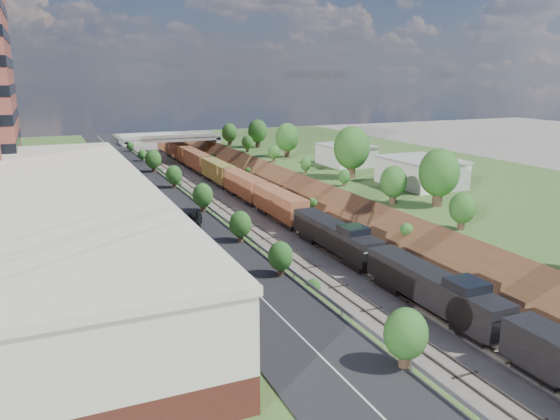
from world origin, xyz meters
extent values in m
cube|color=#3D5D26|center=(-33.00, 60.00, 2.50)|extent=(44.00, 180.00, 5.00)
cube|color=#3D5D26|center=(33.00, 60.00, 2.50)|extent=(44.00, 180.00, 5.00)
cube|color=brown|center=(-11.00, 60.00, 0.00)|extent=(10.00, 180.00, 10.00)
cube|color=brown|center=(11.00, 60.00, 0.00)|extent=(10.00, 180.00, 10.00)
cube|color=gray|center=(-2.60, 60.00, 0.09)|extent=(1.58, 180.00, 0.18)
cube|color=gray|center=(2.60, 60.00, 0.09)|extent=(1.58, 180.00, 0.18)
cube|color=black|center=(-15.50, 60.00, 5.05)|extent=(8.00, 180.00, 0.10)
cube|color=#99999E|center=(-11.40, 60.00, 5.55)|extent=(0.06, 171.00, 0.30)
cube|color=brown|center=(-28.00, 38.00, 6.10)|extent=(14.00, 62.00, 2.20)
cube|color=beige|center=(-28.00, 38.00, 9.35)|extent=(14.00, 62.00, 4.30)
cube|color=beige|center=(-28.00, 38.00, 11.75)|extent=(14.30, 62.30, 0.50)
cube|color=gray|center=(-11.50, 122.00, 3.10)|extent=(1.50, 8.00, 6.20)
cube|color=gray|center=(11.50, 122.00, 3.10)|extent=(1.50, 8.00, 6.20)
cube|color=gray|center=(0.00, 122.00, 6.20)|extent=(24.00, 8.00, 1.00)
cube|color=gray|center=(0.00, 118.00, 7.00)|extent=(24.00, 0.30, 0.80)
cube|color=gray|center=(0.00, 126.00, 7.00)|extent=(24.00, 0.30, 0.80)
cube|color=silver|center=(23.50, 52.00, 7.00)|extent=(9.00, 12.00, 4.00)
cube|color=silver|center=(23.00, 74.00, 6.80)|extent=(8.00, 10.00, 3.60)
cylinder|color=#473323|center=(17.00, 40.00, 6.31)|extent=(1.30, 1.30, 2.62)
ellipsoid|color=#29571E|center=(17.00, 40.00, 9.46)|extent=(5.25, 5.25, 6.30)
cylinder|color=#473323|center=(-11.80, 20.00, 5.61)|extent=(0.66, 0.66, 1.22)
ellipsoid|color=#29571E|center=(-11.80, 20.00, 7.08)|extent=(2.45, 2.45, 2.94)
cube|color=black|center=(2.60, 22.68, 2.33)|extent=(2.98, 17.85, 2.87)
cube|color=black|center=(2.60, 41.54, 2.33)|extent=(2.98, 17.85, 2.87)
cube|color=brown|center=(2.60, 99.10, 2.69)|extent=(2.98, 95.27, 3.57)
imported|color=black|center=(-15.66, 42.22, 5.91)|extent=(4.34, 6.39, 1.63)
camera|label=1|loc=(-29.81, -15.71, 21.76)|focal=35.00mm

